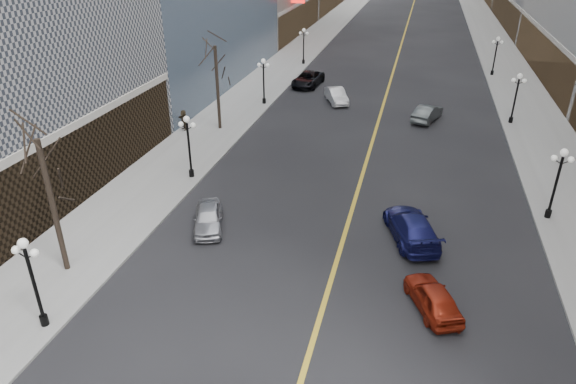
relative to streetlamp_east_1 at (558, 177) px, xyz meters
The scene contains 19 objects.
sidewalk_east 40.16m from the streetlamp_east_1, 86.85° to the left, with size 6.00×230.00×0.15m, color gray.
sidewalk_west 47.68m from the streetlamp_east_1, 122.82° to the left, with size 6.00×230.00×0.15m, color gray.
lane_line 51.45m from the streetlamp_east_1, 103.28° to the left, with size 0.25×200.00×0.02m, color gold.
streetlamp_east_1 is the anchor object (origin of this frame).
streetlamp_east_2 18.00m from the streetlamp_east_1, 90.00° to the left, with size 1.26×0.44×4.52m.
streetlamp_east_3 36.00m from the streetlamp_east_1, 90.00° to the left, with size 1.26×0.44×4.52m.
streetlamp_west_0 28.51m from the streetlamp_east_1, 145.86° to the right, with size 1.26×0.44×4.52m.
streetlamp_west_1 23.60m from the streetlamp_east_1, behind, with size 1.26×0.44×4.52m.
streetlamp_west_2 29.68m from the streetlamp_east_1, 142.67° to the left, with size 1.26×0.44×4.52m.
streetlamp_west_3 43.05m from the streetlamp_east_1, 123.25° to the left, with size 1.26×0.44×4.52m.
tree_west_near 28.20m from the streetlamp_east_1, 154.62° to the right, with size 3.60×3.60×7.92m.
tree_west_far 27.41m from the streetlamp_east_1, 158.43° to the left, with size 3.60×3.60×7.92m.
car_nb_near 20.84m from the streetlamp_east_1, 162.80° to the right, with size 1.65×4.10×1.40m, color #A5A7AD.
car_nb_mid 26.47m from the streetlamp_east_1, 128.95° to the left, with size 1.55×4.43×1.46m, color silver.
car_nb_far 33.38m from the streetlamp_east_1, 128.64° to the left, with size 2.62×5.68×1.58m, color black.
car_sb_near 9.42m from the streetlamp_east_1, 151.52° to the right, with size 2.24×5.50×1.60m, color #151750.
car_sb_mid 12.66m from the streetlamp_east_1, 123.29° to the right, with size 1.60×3.98×1.36m, color maroon.
car_sb_far 18.71m from the streetlamp_east_1, 113.73° to the left, with size 1.56×4.49×1.48m, color #444A4B.
ped_west_far 29.61m from the streetlamp_east_1, 162.58° to the left, with size 1.65×0.47×1.77m, color #332A1C.
Camera 1 is at (3.14, -0.48, 15.88)m, focal length 32.00 mm.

